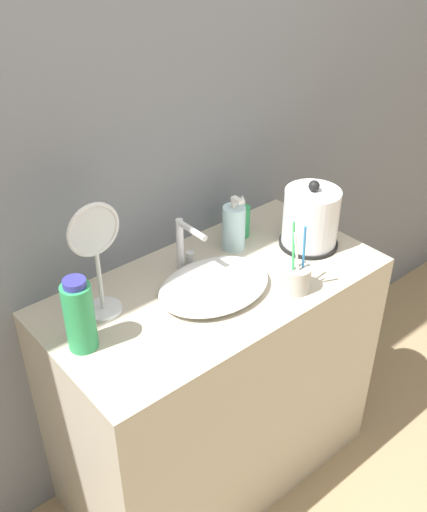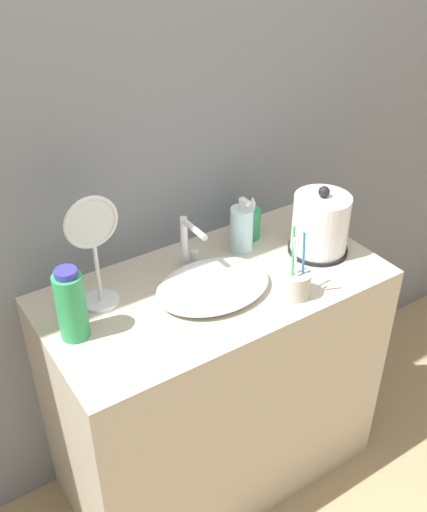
{
  "view_description": "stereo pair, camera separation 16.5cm",
  "coord_description": "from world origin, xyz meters",
  "px_view_note": "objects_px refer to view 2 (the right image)",
  "views": [
    {
      "loc": [
        -0.9,
        -0.8,
        1.81
      ],
      "look_at": [
        -0.01,
        0.25,
        0.9
      ],
      "focal_mm": 42.0,
      "sensor_mm": 36.0,
      "label": 1
    },
    {
      "loc": [
        -0.76,
        -0.9,
        1.81
      ],
      "look_at": [
        -0.01,
        0.25,
        0.9
      ],
      "focal_mm": 42.0,
      "sensor_mm": 36.0,
      "label": 2
    }
  ],
  "objects_px": {
    "faucet": "(189,241)",
    "toothbrush_cup": "(296,283)",
    "lotion_bottle": "(241,229)",
    "electric_kettle": "(320,226)",
    "mouthwash_bottle": "(252,222)",
    "vanity_mirror": "(94,245)",
    "shampoo_bottle": "(71,305)"
  },
  "relations": [
    {
      "from": "faucet",
      "to": "toothbrush_cup",
      "type": "relative_size",
      "value": 0.75
    },
    {
      "from": "faucet",
      "to": "toothbrush_cup",
      "type": "xyz_separation_m",
      "value": [
        0.17,
        -0.28,
        -0.05
      ]
    },
    {
      "from": "faucet",
      "to": "lotion_bottle",
      "type": "xyz_separation_m",
      "value": [
        0.19,
        -0.0,
        -0.02
      ]
    },
    {
      "from": "toothbrush_cup",
      "to": "vanity_mirror",
      "type": "bearing_deg",
      "value": 150.25
    },
    {
      "from": "faucet",
      "to": "vanity_mirror",
      "type": "distance_m",
      "value": 0.31
    },
    {
      "from": "electric_kettle",
      "to": "vanity_mirror",
      "type": "distance_m",
      "value": 0.69
    },
    {
      "from": "shampoo_bottle",
      "to": "mouthwash_bottle",
      "type": "xyz_separation_m",
      "value": [
        0.66,
        0.14,
        -0.04
      ]
    },
    {
      "from": "faucet",
      "to": "vanity_mirror",
      "type": "relative_size",
      "value": 0.5
    },
    {
      "from": "lotion_bottle",
      "to": "shampoo_bottle",
      "type": "relative_size",
      "value": 0.89
    },
    {
      "from": "shampoo_bottle",
      "to": "lotion_bottle",
      "type": "bearing_deg",
      "value": 9.48
    },
    {
      "from": "lotion_bottle",
      "to": "shampoo_bottle",
      "type": "distance_m",
      "value": 0.6
    },
    {
      "from": "toothbrush_cup",
      "to": "shampoo_bottle",
      "type": "distance_m",
      "value": 0.61
    },
    {
      "from": "mouthwash_bottle",
      "to": "electric_kettle",
      "type": "bearing_deg",
      "value": -55.02
    },
    {
      "from": "faucet",
      "to": "mouthwash_bottle",
      "type": "distance_m",
      "value": 0.26
    },
    {
      "from": "electric_kettle",
      "to": "toothbrush_cup",
      "type": "xyz_separation_m",
      "value": [
        -0.21,
        -0.14,
        -0.05
      ]
    },
    {
      "from": "electric_kettle",
      "to": "lotion_bottle",
      "type": "distance_m",
      "value": 0.24
    },
    {
      "from": "faucet",
      "to": "toothbrush_cup",
      "type": "bearing_deg",
      "value": -58.01
    },
    {
      "from": "vanity_mirror",
      "to": "faucet",
      "type": "bearing_deg",
      "value": 2.71
    },
    {
      "from": "faucet",
      "to": "lotion_bottle",
      "type": "relative_size",
      "value": 0.92
    },
    {
      "from": "lotion_bottle",
      "to": "toothbrush_cup",
      "type": "bearing_deg",
      "value": -92.52
    },
    {
      "from": "electric_kettle",
      "to": "mouthwash_bottle",
      "type": "xyz_separation_m",
      "value": [
        -0.12,
        0.18,
        -0.03
      ]
    },
    {
      "from": "lotion_bottle",
      "to": "vanity_mirror",
      "type": "height_order",
      "value": "vanity_mirror"
    },
    {
      "from": "lotion_bottle",
      "to": "mouthwash_bottle",
      "type": "distance_m",
      "value": 0.08
    },
    {
      "from": "shampoo_bottle",
      "to": "mouthwash_bottle",
      "type": "distance_m",
      "value": 0.67
    },
    {
      "from": "toothbrush_cup",
      "to": "lotion_bottle",
      "type": "distance_m",
      "value": 0.28
    },
    {
      "from": "electric_kettle",
      "to": "shampoo_bottle",
      "type": "xyz_separation_m",
      "value": [
        -0.78,
        0.04,
        0.01
      ]
    },
    {
      "from": "electric_kettle",
      "to": "vanity_mirror",
      "type": "xyz_separation_m",
      "value": [
        -0.67,
        0.13,
        0.1
      ]
    },
    {
      "from": "faucet",
      "to": "toothbrush_cup",
      "type": "height_order",
      "value": "toothbrush_cup"
    },
    {
      "from": "shampoo_bottle",
      "to": "mouthwash_bottle",
      "type": "height_order",
      "value": "shampoo_bottle"
    },
    {
      "from": "electric_kettle",
      "to": "toothbrush_cup",
      "type": "distance_m",
      "value": 0.25
    },
    {
      "from": "toothbrush_cup",
      "to": "lotion_bottle",
      "type": "height_order",
      "value": "toothbrush_cup"
    },
    {
      "from": "faucet",
      "to": "mouthwash_bottle",
      "type": "height_order",
      "value": "faucet"
    }
  ]
}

